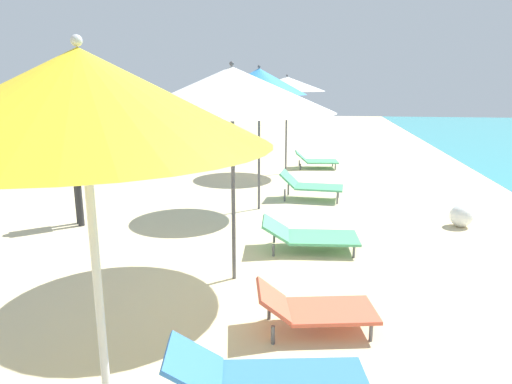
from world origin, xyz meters
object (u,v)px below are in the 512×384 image
Objects in this scene: umbrella_third at (81,99)px; lounger_fourth_shoreside at (309,235)px; lounger_fourth_inland at (314,308)px; lounger_fifth_shoreside at (310,185)px; beach_ball at (461,216)px; umbrella_fourth at (232,90)px; person_walking_mid at (76,172)px; lounger_farthest_shoreside at (316,160)px; lounger_third_shoreside at (265,377)px; umbrella_farthest at (287,84)px; umbrella_fifth at (259,82)px.

umbrella_third reaches higher than lounger_fourth_shoreside.
lounger_fourth_shoreside is 1.15× the size of lounger_fourth_inland.
lounger_fifth_shoreside is 3.16m from beach_ball.
umbrella_fourth is (0.18, 3.29, -0.02)m from umbrella_third.
lounger_fourth_shoreside is 0.94× the size of person_walking_mid.
lounger_third_shoreside is at bearing -97.66° from lounger_farthest_shoreside.
umbrella_fourth is at bearing -91.31° from umbrella_farthest.
umbrella_fifth reaches higher than umbrella_farthest.
person_walking_mid is (-4.18, -6.18, 0.73)m from lounger_farthest_shoreside.
lounger_third_shoreside is (0.86, 0.92, -2.21)m from umbrella_third.
lounger_fifth_shoreside is (0.90, 4.35, -2.12)m from umbrella_fourth.
umbrella_farthest is at bearing 88.69° from umbrella_fourth.
lounger_fifth_shoreside is (-0.16, 5.51, 0.08)m from lounger_fourth_inland.
umbrella_fifth reaches higher than lounger_farthest_shoreside.
umbrella_farthest reaches higher than lounger_fifth_shoreside.
beach_ball is (2.94, 5.12, -0.05)m from lounger_third_shoreside.
umbrella_fifth is at bearing 88.24° from lounger_third_shoreside.
lounger_farthest_shoreside is (0.99, 8.13, -2.20)m from umbrella_fourth.
lounger_fifth_shoreside reaches higher than lounger_fourth_shoreside.
umbrella_third reaches higher than lounger_fifth_shoreside.
lounger_fifth_shoreside is at bearing 78.28° from umbrella_fourth.
lounger_fourth_inland is (0.38, 1.21, -0.00)m from lounger_third_shoreside.
umbrella_fourth reaches higher than lounger_fourth_inland.
lounger_fifth_shoreside is at bearing 42.32° from umbrella_fifth.
umbrella_third is 1.65× the size of lounger_third_shoreside.
lounger_fourth_inland is (1.06, -1.17, -2.19)m from umbrella_fourth.
lounger_farthest_shoreside reaches higher than beach_ball.
umbrella_farthest is at bearing 88.12° from umbrella_third.
lounger_fourth_shoreside is (1.13, 4.49, -2.22)m from umbrella_third.
lounger_fourth_inland is 9.30m from lounger_farthest_shoreside.
lounger_fifth_shoreside is at bearing 80.96° from lounger_fourth_inland.
person_walking_mid is at bearing -154.47° from umbrella_fifth.
umbrella_fifth is 7.13× the size of beach_ball.
lounger_fourth_shoreside reaches higher than beach_ball.
lounger_fourth_shoreside is (0.95, 1.20, -2.20)m from umbrella_fourth.
umbrella_fourth is at bearing -102.92° from lounger_farthest_shoreside.
lounger_fifth_shoreside is 4.79m from person_walking_mid.
lounger_farthest_shoreside is (1.10, 4.71, -2.29)m from umbrella_fifth.
lounger_farthest_shoreside is (0.31, 10.51, -0.01)m from lounger_third_shoreside.
person_walking_mid is at bearing 119.89° from umbrella_third.
lounger_fourth_inland is (0.11, -2.36, 0.01)m from lounger_fourth_shoreside.
lounger_fourth_inland is 8.71m from umbrella_farthest.
umbrella_fifth reaches higher than person_walking_mid.
umbrella_fourth is 3.43m from umbrella_fifth.
umbrella_fourth is 1.02× the size of umbrella_farthest.
umbrella_farthest reaches higher than beach_ball.
umbrella_fifth is at bearing 110.98° from lounger_fourth_shoreside.
lounger_fifth_shoreside is 3.64m from umbrella_farthest.
lounger_fourth_inland is at bearing 106.67° from person_walking_mid.
beach_ball is at bearing -26.22° from lounger_fifth_shoreside.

